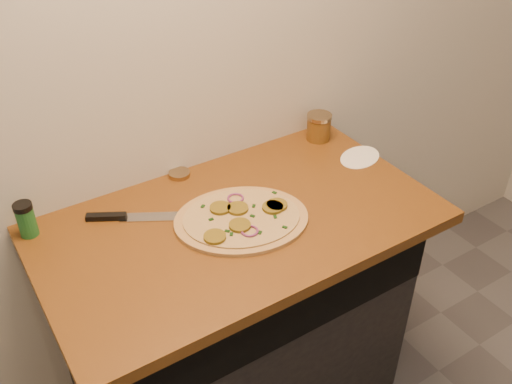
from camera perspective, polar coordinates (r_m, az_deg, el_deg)
cabinet at (r=2.06m, az=-2.00°, el=-12.48°), size 1.10×0.60×0.86m
countertop at (r=1.74m, az=-1.80°, el=-3.09°), size 1.20×0.70×0.04m
pizza at (r=1.70m, az=-1.44°, el=-2.66°), size 0.51×0.51×0.03m
chefs_knife at (r=1.76m, az=-12.48°, el=-2.44°), size 0.29×0.19×0.02m
mason_jar_lid at (r=1.92m, az=-7.67°, el=1.81°), size 0.08×0.08×0.02m
salsa_jar at (r=2.10m, az=6.29°, el=6.51°), size 0.09×0.09×0.10m
spice_shaker at (r=1.75m, az=-22.01°, el=-2.55°), size 0.05×0.05×0.11m
flour_spill at (r=2.04m, az=10.34°, el=3.45°), size 0.22×0.22×0.00m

